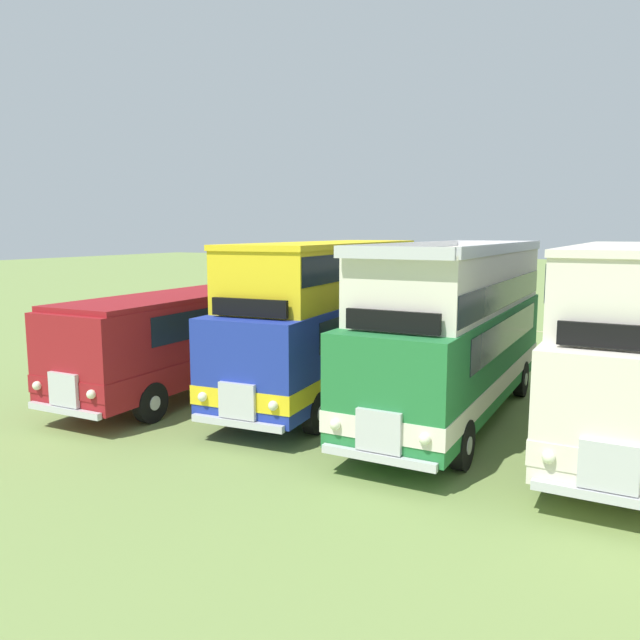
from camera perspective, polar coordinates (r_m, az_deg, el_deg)
name	(u,v)px	position (r m, az deg, el deg)	size (l,w,h in m)	color
bus_first_in_row	(206,329)	(19.67, -10.47, -0.86)	(2.64, 11.05, 2.99)	maroon
bus_second_in_row	(329,311)	(18.13, 0.84, 0.80)	(3.10, 10.42, 4.49)	#1E339E
bus_third_in_row	(456,328)	(16.14, 12.44, -0.72)	(2.77, 10.04, 4.52)	#237538
bus_fourth_in_row	(629,332)	(16.11, 26.59, -0.99)	(2.86, 10.99, 4.49)	silver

